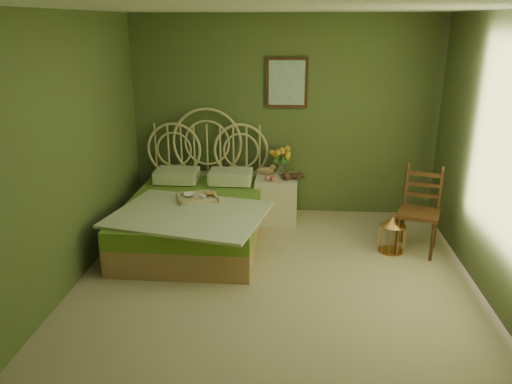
# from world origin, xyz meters

# --- Properties ---
(floor) EXTENTS (4.50, 4.50, 0.00)m
(floor) POSITION_xyz_m (0.00, 0.00, 0.00)
(floor) COLOR tan
(floor) RESTS_ON ground
(ceiling) EXTENTS (4.50, 4.50, 0.00)m
(ceiling) POSITION_xyz_m (0.00, 0.00, 2.60)
(ceiling) COLOR silver
(ceiling) RESTS_ON wall_back
(wall_back) EXTENTS (4.00, 0.00, 4.00)m
(wall_back) POSITION_xyz_m (0.00, 2.25, 1.30)
(wall_back) COLOR #4B5F32
(wall_back) RESTS_ON floor
(wall_left) EXTENTS (0.00, 4.50, 4.50)m
(wall_left) POSITION_xyz_m (-2.00, 0.00, 1.30)
(wall_left) COLOR #4B5F32
(wall_left) RESTS_ON floor
(wall_right) EXTENTS (0.00, 4.50, 4.50)m
(wall_right) POSITION_xyz_m (2.00, 0.00, 1.30)
(wall_right) COLOR #4B5F32
(wall_right) RESTS_ON floor
(wall_art) EXTENTS (0.54, 0.04, 0.64)m
(wall_art) POSITION_xyz_m (0.03, 2.22, 1.75)
(wall_art) COLOR #38210F
(wall_art) RESTS_ON wall_back
(bed) EXTENTS (1.80, 2.28, 1.41)m
(bed) POSITION_xyz_m (-1.01, 1.18, 0.31)
(bed) COLOR tan
(bed) RESTS_ON floor
(nightstand) EXTENTS (0.53, 0.53, 1.02)m
(nightstand) POSITION_xyz_m (-0.06, 1.89, 0.36)
(nightstand) COLOR beige
(nightstand) RESTS_ON floor
(chair) EXTENTS (0.55, 0.55, 0.98)m
(chair) POSITION_xyz_m (1.56, 1.12, 0.54)
(chair) COLOR #38210F
(chair) RESTS_ON floor
(birdcage) EXTENTS (0.29, 0.29, 0.43)m
(birdcage) POSITION_xyz_m (1.28, 1.00, 0.21)
(birdcage) COLOR #DA9245
(birdcage) RESTS_ON floor
(book_lower) EXTENTS (0.21, 0.25, 0.02)m
(book_lower) POSITION_xyz_m (0.11, 1.89, 0.60)
(book_lower) COLOR #381E0F
(book_lower) RESTS_ON nightstand
(book_upper) EXTENTS (0.23, 0.26, 0.02)m
(book_upper) POSITION_xyz_m (0.11, 1.89, 0.62)
(book_upper) COLOR #472819
(book_upper) RESTS_ON nightstand
(cereal_bowl) EXTENTS (0.18, 0.18, 0.04)m
(cereal_bowl) POSITION_xyz_m (-1.06, 1.17, 0.56)
(cereal_bowl) COLOR white
(cereal_bowl) RESTS_ON bed
(coffee_cup) EXTENTS (0.08, 0.08, 0.07)m
(coffee_cup) POSITION_xyz_m (-0.88, 1.06, 0.58)
(coffee_cup) COLOR white
(coffee_cup) RESTS_ON bed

